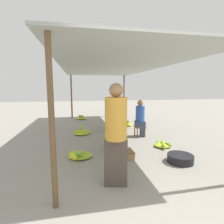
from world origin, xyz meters
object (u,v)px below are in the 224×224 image
banana_pile_left_0 (81,118)px  stool (140,128)px  banana_pile_right_2 (122,121)px  banana_pile_left_2 (82,132)px  crate_far (124,154)px  banana_pile_right_1 (126,124)px  banana_pile_right_0 (162,145)px  vendor_foreground (116,134)px  vendor_seated (140,118)px  crate_near (113,127)px  banana_pile_right_3 (121,118)px  crate_mid (115,144)px  banana_pile_left_1 (79,155)px  basin_black (180,158)px

banana_pile_left_0 → stool: bearing=-62.5°
banana_pile_right_2 → banana_pile_left_2: bearing=-136.4°
crate_far → banana_pile_right_1: bearing=73.3°
banana_pile_right_0 → crate_far: 1.38m
vendor_foreground → banana_pile_left_2: bearing=98.3°
vendor_seated → banana_pile_right_1: vendor_seated is taller
vendor_foreground → stool: size_ratio=4.90×
banana_pile_left_2 → crate_far: banana_pile_left_2 is taller
banana_pile_right_2 → crate_near: size_ratio=1.18×
vendor_foreground → banana_pile_right_3: vendor_foreground is taller
stool → banana_pile_left_0: bearing=117.5°
banana_pile_left_0 → crate_mid: (0.83, -4.73, 0.04)m
banana_pile_left_1 → crate_near: bearing=62.4°
stool → vendor_seated: bearing=12.6°
vendor_foreground → banana_pile_right_2: vendor_foreground is taller
stool → banana_pile_left_2: bearing=162.1°
vendor_foreground → banana_pile_left_1: vendor_foreground is taller
vendor_foreground → crate_near: bearing=79.4°
banana_pile_right_0 → banana_pile_right_2: banana_pile_right_2 is taller
banana_pile_left_2 → crate_far: 2.50m
banana_pile_right_1 → crate_near: (-0.72, -0.59, 0.02)m
basin_black → banana_pile_right_0: bearing=84.4°
crate_near → crate_mid: size_ratio=1.03×
stool → banana_pile_left_2: 2.06m
stool → crate_mid: 1.52m
stool → banana_pile_right_0: (0.27, -1.14, -0.23)m
basin_black → banana_pile_left_1: banana_pile_left_1 is taller
vendor_seated → crate_near: size_ratio=2.33×
banana_pile_right_3 → banana_pile_left_2: bearing=-127.6°
banana_pile_right_1 → banana_pile_right_0: bearing=-84.6°
stool → banana_pile_left_0: (-1.92, 3.69, -0.22)m
stool → banana_pile_right_1: (0.00, 1.67, -0.20)m
vendor_seated → banana_pile_left_0: vendor_seated is taller
banana_pile_left_1 → banana_pile_left_2: bearing=86.8°
banana_pile_right_0 → basin_black: bearing=-95.6°
banana_pile_left_1 → banana_pile_right_1: bearing=56.8°
vendor_foreground → crate_mid: size_ratio=3.35×
vendor_foreground → basin_black: (1.62, 0.59, -0.82)m
stool → crate_far: (-1.00, -1.68, -0.21)m
vendor_seated → banana_pile_right_0: vendor_seated is taller
crate_mid → crate_near: bearing=80.2°
banana_pile_right_0 → crate_far: size_ratio=1.55×
stool → vendor_seated: 0.35m
banana_pile_left_2 → banana_pile_right_0: banana_pile_left_2 is taller
banana_pile_right_3 → basin_black: bearing=-90.6°
basin_black → banana_pile_right_0: size_ratio=0.86×
banana_pile_left_1 → crate_mid: size_ratio=1.16×
vendor_seated → banana_pile_right_1: (-0.02, 1.67, -0.55)m
vendor_seated → crate_far: bearing=-121.3°
banana_pile_left_1 → basin_black: bearing=-17.3°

